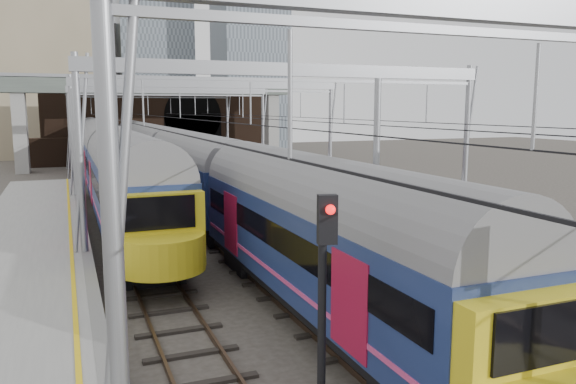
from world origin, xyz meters
name	(u,v)px	position (x,y,z in m)	size (l,w,h in m)	color
ground	(409,330)	(0.00, 0.00, 0.00)	(160.00, 160.00, 0.00)	#38332D
platform_left	(11,331)	(-10.18, 2.50, 0.55)	(4.32, 55.00, 1.12)	gray
tracks	(247,225)	(0.00, 15.00, 0.02)	(14.40, 80.00, 0.22)	#4C3828
overhead_line	(214,101)	(0.00, 21.49, 6.57)	(16.80, 80.00, 8.00)	gray
retaining_wall	(160,124)	(1.40, 51.93, 4.33)	(28.00, 2.75, 9.00)	black
overbridge	(154,96)	(0.00, 46.00, 7.27)	(28.00, 3.00, 9.25)	gray
city_skyline	(145,29)	(2.73, 70.48, 17.09)	(37.50, 27.50, 60.00)	tan
train_main	(171,162)	(-2.00, 25.85, 2.49)	(2.80, 64.73, 4.82)	black
train_second	(97,148)	(-6.00, 39.89, 2.62)	(3.02, 69.73, 5.12)	black
signal_near_left	(324,291)	(-4.58, -4.06, 2.98)	(0.36, 0.46, 4.70)	black
equip_cover_a	(415,343)	(-0.41, -0.89, 0.04)	(0.73, 0.52, 0.09)	#1A87CA
equip_cover_b	(379,261)	(2.82, 6.32, 0.05)	(0.93, 0.66, 0.11)	#1A87CA
equip_cover_c	(555,337)	(3.27, -1.98, 0.05)	(0.89, 0.63, 0.10)	#1A87CA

